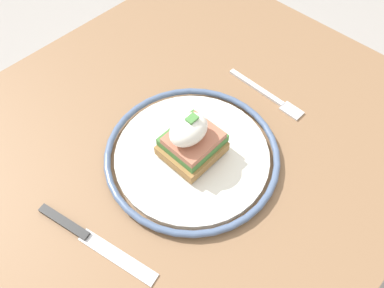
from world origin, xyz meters
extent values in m
plane|color=#9E9993|center=(0.00, 0.00, 0.00)|extent=(6.00, 6.00, 0.00)
cube|color=#846042|center=(0.00, 0.00, 0.73)|extent=(0.80, 0.68, 0.03)
cylinder|color=#846042|center=(-0.34, -0.28, 0.36)|extent=(0.06, 0.06, 0.71)
cylinder|color=#846042|center=(-0.34, 0.28, 0.36)|extent=(0.06, 0.06, 0.71)
cylinder|color=silver|center=(0.01, 0.04, 0.75)|extent=(0.23, 0.23, 0.01)
torus|color=slate|center=(0.01, 0.04, 0.75)|extent=(0.26, 0.26, 0.01)
cube|color=#9E703D|center=(0.01, 0.04, 0.77)|extent=(0.08, 0.08, 0.02)
cube|color=#427A38|center=(0.01, 0.04, 0.78)|extent=(0.08, 0.07, 0.01)
cube|color=#AD664C|center=(0.01, 0.04, 0.79)|extent=(0.07, 0.06, 0.01)
ellipsoid|color=white|center=(0.02, 0.04, 0.82)|extent=(0.06, 0.04, 0.04)
cube|color=#47843D|center=(0.01, 0.04, 0.84)|extent=(0.02, 0.01, 0.00)
cube|color=silver|center=(-0.17, 0.02, 0.75)|extent=(0.01, 0.11, 0.00)
cube|color=silver|center=(-0.17, 0.10, 0.74)|extent=(0.02, 0.04, 0.00)
cube|color=#2D2D2D|center=(0.21, -0.01, 0.75)|extent=(0.03, 0.08, 0.01)
cube|color=silver|center=(0.19, 0.08, 0.74)|extent=(0.04, 0.12, 0.00)
camera|label=1|loc=(0.23, 0.25, 1.22)|focal=35.00mm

